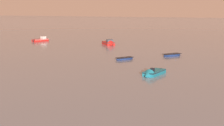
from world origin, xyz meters
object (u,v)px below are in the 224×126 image
object	(u,v)px
motorboat_moored_4	(109,44)
rowboat_moored_5	(172,55)
motorboat_moored_2	(152,74)
rowboat_moored_1	(125,59)
motorboat_moored_5	(43,40)

from	to	relation	value
motorboat_moored_4	rowboat_moored_5	xyz separation A→B (m)	(22.73, -13.65, -0.18)
motorboat_moored_2	rowboat_moored_1	xyz separation A→B (m)	(-10.58, 12.91, -0.08)
motorboat_moored_4	rowboat_moored_1	distance (m)	27.76
motorboat_moored_4	rowboat_moored_1	size ratio (longest dim) A/B	1.46
motorboat_moored_2	rowboat_moored_1	bearing A→B (deg)	-133.42
motorboat_moored_4	rowboat_moored_1	bearing A→B (deg)	-11.25
motorboat_moored_5	motorboat_moored_2	bearing A→B (deg)	-107.17
motorboat_moored_2	motorboat_moored_4	bearing A→B (deg)	-137.10
motorboat_moored_2	motorboat_moored_5	world-z (taller)	motorboat_moored_5
motorboat_moored_2	motorboat_moored_4	distance (m)	44.39
rowboat_moored_5	motorboat_moored_4	bearing A→B (deg)	-86.86
motorboat_moored_4	motorboat_moored_5	bearing A→B (deg)	-136.17
rowboat_moored_5	rowboat_moored_1	bearing A→B (deg)	-3.84
motorboat_moored_4	rowboat_moored_5	world-z (taller)	motorboat_moored_4
rowboat_moored_1	rowboat_moored_5	world-z (taller)	rowboat_moored_5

